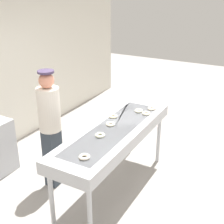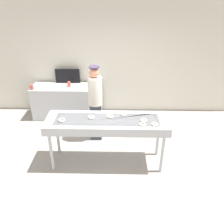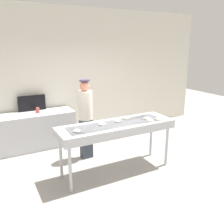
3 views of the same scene
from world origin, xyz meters
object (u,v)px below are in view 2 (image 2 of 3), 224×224
at_px(worker_baker, 95,101).
at_px(paper_cup_0, 69,84).
at_px(sugar_donut_3, 123,114).
at_px(paper_cup_1, 32,87).
at_px(sugar_donut_0, 155,124).
at_px(menu_display, 68,76).
at_px(prep_counter, 68,101).
at_px(sugar_donut_4, 143,124).
at_px(sugar_donut_1, 91,117).
at_px(fryer_conveyor, 107,123).
at_px(sugar_donut_2, 144,120).
at_px(sugar_donut_6, 62,120).
at_px(sugar_donut_5, 110,116).

bearing_deg(worker_baker, paper_cup_0, -57.42).
relative_size(sugar_donut_3, paper_cup_1, 0.99).
distance_m(sugar_donut_0, menu_display, 3.07).
xyz_separation_m(prep_counter, menu_display, (0.00, 0.27, 0.61)).
bearing_deg(sugar_donut_4, sugar_donut_3, 131.57).
distance_m(worker_baker, menu_display, 1.58).
bearing_deg(worker_baker, sugar_donut_4, 128.88).
xyz_separation_m(sugar_donut_1, sugar_donut_4, (0.91, -0.23, 0.00)).
distance_m(fryer_conveyor, sugar_donut_0, 0.87).
distance_m(sugar_donut_1, sugar_donut_4, 0.94).
xyz_separation_m(sugar_donut_2, sugar_donut_6, (-1.47, -0.02, 0.00)).
distance_m(paper_cup_1, menu_display, 0.95).
relative_size(sugar_donut_1, sugar_donut_6, 1.00).
height_order(fryer_conveyor, paper_cup_1, fryer_conveyor).
relative_size(worker_baker, prep_counter, 0.96).
relative_size(sugar_donut_2, sugar_donut_4, 1.00).
bearing_deg(sugar_donut_5, menu_display, 119.47).
bearing_deg(paper_cup_1, sugar_donut_6, -57.51).
bearing_deg(paper_cup_0, sugar_donut_4, -51.44).
xyz_separation_m(sugar_donut_6, menu_display, (-0.32, 2.25, 0.04)).
height_order(sugar_donut_3, sugar_donut_5, same).
distance_m(fryer_conveyor, sugar_donut_2, 0.67).
height_order(prep_counter, paper_cup_1, paper_cup_1).
relative_size(prep_counter, paper_cup_0, 14.37).
height_order(sugar_donut_2, sugar_donut_5, same).
distance_m(sugar_donut_4, prep_counter, 2.79).
xyz_separation_m(sugar_donut_4, prep_counter, (-1.75, 2.09, -0.57)).
relative_size(sugar_donut_1, worker_baker, 0.07).
relative_size(sugar_donut_4, paper_cup_1, 0.99).
height_order(sugar_donut_3, paper_cup_0, sugar_donut_3).
distance_m(fryer_conveyor, sugar_donut_6, 0.82).
distance_m(sugar_donut_5, paper_cup_0, 2.14).
bearing_deg(menu_display, sugar_donut_4, -53.43).
bearing_deg(sugar_donut_1, paper_cup_0, 112.13).
xyz_separation_m(fryer_conveyor, sugar_donut_0, (0.84, -0.18, 0.10)).
distance_m(sugar_donut_3, sugar_donut_4, 0.49).
xyz_separation_m(sugar_donut_2, sugar_donut_3, (-0.36, 0.23, 0.00)).
distance_m(sugar_donut_5, prep_counter, 2.24).
relative_size(worker_baker, menu_display, 2.67).
bearing_deg(menu_display, sugar_donut_1, -68.58).
xyz_separation_m(fryer_conveyor, sugar_donut_2, (0.66, -0.05, 0.10)).
bearing_deg(sugar_donut_0, prep_counter, 133.14).
bearing_deg(fryer_conveyor, sugar_donut_5, 57.10).
xyz_separation_m(sugar_donut_5, paper_cup_1, (-1.99, 1.60, -0.08)).
distance_m(sugar_donut_3, sugar_donut_6, 1.14).
height_order(sugar_donut_0, paper_cup_0, sugar_donut_0).
bearing_deg(sugar_donut_5, sugar_donut_0, -19.24).
xyz_separation_m(sugar_donut_0, sugar_donut_6, (-1.65, 0.11, 0.00)).
xyz_separation_m(sugar_donut_1, paper_cup_0, (-0.76, 1.88, -0.08)).
bearing_deg(sugar_donut_6, fryer_conveyor, 5.15).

